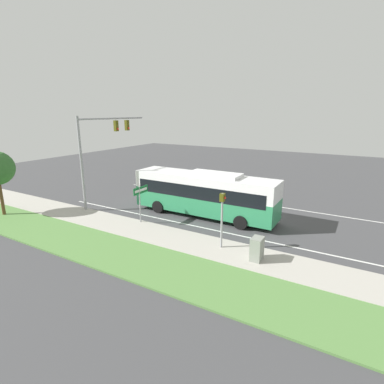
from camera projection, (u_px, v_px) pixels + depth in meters
ground_plane at (259, 219)px, 21.92m from camera, size 80.00×80.00×0.00m
sidewalk at (224, 251)px, 16.72m from camera, size 2.80×80.00×0.12m
grass_verge at (196, 278)px, 14.05m from camera, size 3.60×80.00×0.10m
lane_divider_near at (241, 236)px, 18.91m from camera, size 0.14×30.00×0.01m
lane_divider_far at (272, 206)px, 24.92m from camera, size 0.14×30.00×0.01m
bus at (204, 192)px, 22.12m from camera, size 2.64×10.92×3.38m
signal_gantry at (102, 142)px, 24.20m from camera, size 7.46×0.41×7.30m
pedestrian_signal at (222, 212)px, 16.52m from camera, size 0.28×0.34×3.29m
street_sign at (140, 196)px, 20.58m from camera, size 1.49×0.08×2.69m
utility_cabinet at (257, 249)px, 15.45m from camera, size 0.78×0.55×1.24m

